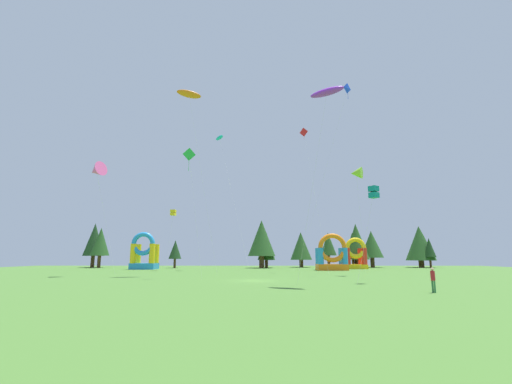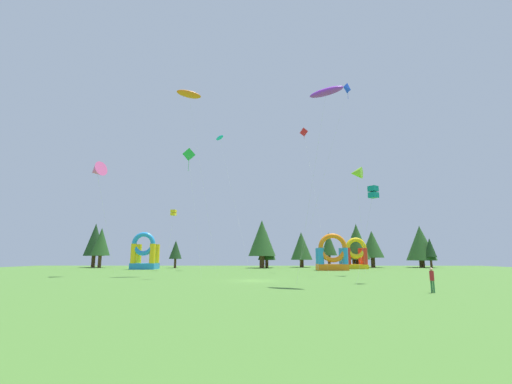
% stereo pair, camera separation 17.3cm
% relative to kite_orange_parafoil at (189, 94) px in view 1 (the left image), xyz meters
% --- Properties ---
extents(ground_plane, '(120.00, 120.00, 0.00)m').
position_rel_kite_orange_parafoil_xyz_m(ground_plane, '(9.64, -9.62, -25.56)').
color(ground_plane, '#47752D').
extents(kite_orange_parafoil, '(6.33, 2.26, 26.36)m').
position_rel_kite_orange_parafoil_xyz_m(kite_orange_parafoil, '(0.00, 0.00, 0.00)').
color(kite_orange_parafoil, orange).
rests_on(kite_orange_parafoil, ground_plane).
extents(kite_teal_box, '(3.22, 2.56, 9.47)m').
position_rel_kite_orange_parafoil_xyz_m(kite_teal_box, '(21.61, -12.66, -16.70)').
color(kite_teal_box, '#0C7F7A').
rests_on(kite_teal_box, ground_plane).
extents(kite_cyan_parafoil, '(7.36, 8.95, 26.30)m').
position_rel_kite_orange_parafoil_xyz_m(kite_cyan_parafoil, '(2.24, 19.81, 0.18)').
color(kite_cyan_parafoil, '#19B7CC').
rests_on(kite_cyan_parafoil, ground_plane).
extents(kite_lime_delta, '(2.38, 3.46, 14.93)m').
position_rel_kite_orange_parafoil_xyz_m(kite_lime_delta, '(23.84, 1.09, -11.51)').
color(kite_lime_delta, '#8CD826').
rests_on(kite_lime_delta, ground_plane).
extents(kite_purple_parafoil, '(4.81, 3.16, 18.50)m').
position_rel_kite_orange_parafoil_xyz_m(kite_purple_parafoil, '(16.60, -16.07, -7.60)').
color(kite_purple_parafoil, purple).
rests_on(kite_purple_parafoil, ground_plane).
extents(kite_pink_delta, '(3.40, 5.35, 15.20)m').
position_rel_kite_orange_parafoil_xyz_m(kite_pink_delta, '(-12.01, -1.03, -11.55)').
color(kite_pink_delta, '#EA599E').
rests_on(kite_pink_delta, ground_plane).
extents(kite_yellow_box, '(1.01, 2.60, 10.95)m').
position_rel_kite_orange_parafoil_xyz_m(kite_yellow_box, '(-5.70, 16.95, -15.15)').
color(kite_yellow_box, yellow).
rests_on(kite_yellow_box, ground_plane).
extents(kite_blue_diamond, '(8.53, 1.94, 27.58)m').
position_rel_kite_orange_parafoil_xyz_m(kite_blue_diamond, '(23.27, 1.31, 1.20)').
color(kite_blue_diamond, blue).
rests_on(kite_blue_diamond, ground_plane).
extents(kite_green_diamond, '(2.82, 1.60, 15.47)m').
position_rel_kite_orange_parafoil_xyz_m(kite_green_diamond, '(1.43, -5.38, -10.76)').
color(kite_green_diamond, green).
rests_on(kite_green_diamond, ground_plane).
extents(kite_red_diamond, '(2.38, 8.85, 24.16)m').
position_rel_kite_orange_parafoil_xyz_m(kite_red_diamond, '(17.96, 10.80, -2.17)').
color(kite_red_diamond, red).
rests_on(kite_red_diamond, ground_plane).
extents(person_left_edge, '(0.41, 0.41, 1.73)m').
position_rel_kite_orange_parafoil_xyz_m(person_left_edge, '(22.35, -21.97, -24.53)').
color(person_left_edge, '#33723F').
rests_on(person_left_edge, ground_plane).
extents(inflatable_orange_dome, '(4.80, 4.01, 7.20)m').
position_rel_kite_orange_parafoil_xyz_m(inflatable_orange_dome, '(-12.55, 22.96, -22.85)').
color(inflatable_orange_dome, '#268CD8').
rests_on(inflatable_orange_dome, ground_plane).
extents(inflatable_red_slide, '(4.43, 3.89, 6.25)m').
position_rel_kite_orange_parafoil_xyz_m(inflatable_red_slide, '(29.60, 25.66, -23.19)').
color(inflatable_red_slide, yellow).
rests_on(inflatable_red_slide, ground_plane).
extents(inflatable_blue_arch, '(5.40, 3.77, 6.61)m').
position_rel_kite_orange_parafoil_xyz_m(inflatable_blue_arch, '(23.38, 17.99, -23.21)').
color(inflatable_blue_arch, orange).
rests_on(inflatable_blue_arch, ground_plane).
extents(tree_row_0, '(4.56, 4.56, 10.04)m').
position_rel_kite_orange_parafoil_xyz_m(tree_row_0, '(-27.93, 34.35, -19.29)').
color(tree_row_0, '#4C331E').
rests_on(tree_row_0, ground_plane).
extents(tree_row_1, '(4.08, 4.08, 8.79)m').
position_rel_kite_orange_parafoil_xyz_m(tree_row_1, '(-25.28, 31.71, -19.90)').
color(tree_row_1, '#4C331E').
rests_on(tree_row_1, ground_plane).
extents(tree_row_2, '(2.76, 2.76, 5.99)m').
position_rel_kite_orange_parafoil_xyz_m(tree_row_2, '(-8.32, 30.92, -21.64)').
color(tree_row_2, '#4C331E').
rests_on(tree_row_2, ground_plane).
extents(tree_row_3, '(5.96, 5.96, 10.38)m').
position_rel_kite_orange_parafoil_xyz_m(tree_row_3, '(10.66, 30.67, -19.15)').
color(tree_row_3, '#4C331E').
rests_on(tree_row_3, ground_plane).
extents(tree_row_4, '(3.94, 3.94, 7.98)m').
position_rel_kite_orange_parafoil_xyz_m(tree_row_4, '(11.74, 32.74, -20.76)').
color(tree_row_4, '#4C331E').
rests_on(tree_row_4, ground_plane).
extents(tree_row_5, '(4.98, 4.98, 8.09)m').
position_rel_kite_orange_parafoil_xyz_m(tree_row_5, '(19.89, 35.96, -20.69)').
color(tree_row_5, '#4C331E').
rests_on(tree_row_5, ground_plane).
extents(tree_row_6, '(3.67, 3.67, 7.95)m').
position_rel_kite_orange_parafoil_xyz_m(tree_row_6, '(26.12, 35.08, -20.31)').
color(tree_row_6, '#4C331E').
rests_on(tree_row_6, ground_plane).
extents(tree_row_7, '(3.36, 3.36, 7.55)m').
position_rel_kite_orange_parafoil_xyz_m(tree_row_7, '(30.48, 30.41, -20.56)').
color(tree_row_7, '#4C331E').
rests_on(tree_row_7, ground_plane).
extents(tree_row_8, '(5.45, 5.45, 9.55)m').
position_rel_kite_orange_parafoil_xyz_m(tree_row_8, '(31.35, 30.54, -19.91)').
color(tree_row_8, '#4C331E').
rests_on(tree_row_8, ground_plane).
extents(tree_row_9, '(5.12, 5.12, 8.30)m').
position_rel_kite_orange_parafoil_xyz_m(tree_row_9, '(36.04, 34.93, -20.36)').
color(tree_row_9, '#4C331E').
rests_on(tree_row_9, ground_plane).
extents(tree_row_10, '(6.51, 6.51, 9.37)m').
position_rel_kite_orange_parafoil_xyz_m(tree_row_10, '(46.86, 34.27, -20.11)').
color(tree_row_10, '#4C331E').
rests_on(tree_row_10, ground_plane).
extents(tree_row_11, '(2.59, 2.59, 6.49)m').
position_rel_kite_orange_parafoil_xyz_m(tree_row_11, '(47.76, 31.79, -21.22)').
color(tree_row_11, '#4C331E').
rests_on(tree_row_11, ground_plane).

